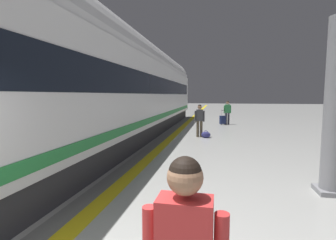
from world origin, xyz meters
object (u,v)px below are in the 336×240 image
at_px(passenger_near, 200,118).
at_px(high_speed_train, 121,85).
at_px(duffel_bag_near, 206,135).
at_px(platform_pillar, 336,111).
at_px(suitcase_mid, 223,120).
at_px(passenger_mid, 227,111).

bearing_deg(passenger_near, high_speed_train, -153.26).
xyz_separation_m(duffel_bag_near, platform_pillar, (2.88, -6.39, 1.57)).
relative_size(passenger_near, suitcase_mid, 1.56).
height_order(high_speed_train, platform_pillar, high_speed_train).
height_order(high_speed_train, suitcase_mid, high_speed_train).
distance_m(duffel_bag_near, platform_pillar, 7.19).
relative_size(high_speed_train, platform_pillar, 7.62).
bearing_deg(high_speed_train, platform_pillar, -36.68).
relative_size(high_speed_train, passenger_near, 17.27).
xyz_separation_m(passenger_near, duffel_bag_near, (0.32, -0.17, -0.77)).
relative_size(passenger_mid, suitcase_mid, 1.61).
bearing_deg(platform_pillar, duffel_bag_near, 114.22).
xyz_separation_m(passenger_mid, suitcase_mid, (-0.32, -0.22, -0.61)).
height_order(passenger_near, duffel_bag_near, passenger_near).
xyz_separation_m(high_speed_train, passenger_mid, (4.88, 7.29, -1.54)).
xyz_separation_m(duffel_bag_near, suitcase_mid, (0.89, 5.55, 0.19)).
relative_size(passenger_mid, platform_pillar, 0.46).
height_order(passenger_near, passenger_mid, passenger_mid).
xyz_separation_m(suitcase_mid, platform_pillar, (1.99, -11.94, 1.38)).
distance_m(passenger_near, duffel_bag_near, 0.85).
bearing_deg(passenger_near, passenger_mid, 74.72).
distance_m(passenger_near, passenger_mid, 5.80).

